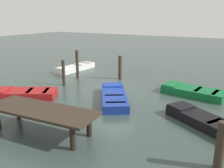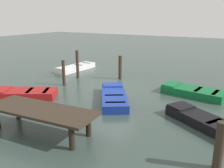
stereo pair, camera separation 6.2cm
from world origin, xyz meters
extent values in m
plane|color=#33423D|center=(0.00, 0.00, 0.00)|extent=(80.00, 80.00, 0.00)
cube|color=#33281E|center=(-0.39, 6.05, 0.90)|extent=(4.43, 1.79, 0.10)
cylinder|color=black|center=(1.38, 5.65, 0.42)|extent=(0.20, 0.20, 0.85)
cylinder|color=black|center=(-2.15, 6.45, 0.42)|extent=(0.20, 0.20, 0.85)
cylinder|color=black|center=(-2.08, 5.40, 0.42)|extent=(0.20, 0.20, 0.85)
cube|color=silver|center=(5.19, -3.21, 0.20)|extent=(1.33, 3.79, 0.40)
cube|color=#334772|center=(5.19, -3.21, 0.34)|extent=(1.05, 3.22, 0.04)
cube|color=silver|center=(5.29, -1.76, 0.43)|extent=(1.02, 0.88, 0.06)
cube|color=navy|center=(5.17, -3.49, 0.38)|extent=(0.85, 0.26, 0.04)
cube|color=navy|center=(5.09, -4.51, 0.38)|extent=(0.85, 0.26, 0.04)
cube|color=maroon|center=(3.39, 3.53, 0.20)|extent=(3.47, 2.76, 0.40)
cube|color=black|center=(3.39, 3.53, 0.34)|extent=(2.90, 2.26, 0.04)
cube|color=maroon|center=(4.49, 4.15, 0.43)|extent=(1.21, 1.39, 0.06)
cube|color=black|center=(3.18, 3.41, 0.38)|extent=(0.69, 1.00, 0.04)
cube|color=black|center=(2.41, 2.96, 0.38)|extent=(0.69, 1.00, 0.04)
cube|color=#0F602D|center=(-4.43, -1.32, 0.20)|extent=(3.47, 1.84, 0.40)
cube|color=orange|center=(-4.43, -1.32, 0.34)|extent=(2.93, 1.47, 0.04)
cube|color=#0F602D|center=(-3.16, -1.50, 0.43)|extent=(0.90, 1.33, 0.06)
cube|color=#B06E1E|center=(-4.68, -1.28, 0.38)|extent=(0.35, 1.09, 0.04)
cube|color=#B06E1E|center=(-5.58, -1.15, 0.38)|extent=(0.35, 1.09, 0.04)
cube|color=navy|center=(-1.03, 1.63, 0.20)|extent=(3.03, 3.84, 0.40)
cube|color=silver|center=(-1.03, 1.63, 0.34)|extent=(2.51, 3.22, 0.04)
cube|color=navy|center=(-0.25, 0.39, 0.43)|extent=(1.37, 1.28, 0.06)
cube|color=#A4A49F|center=(-1.18, 1.87, 0.38)|extent=(0.91, 0.67, 0.04)
cube|color=#A4A49F|center=(-1.74, 2.75, 0.38)|extent=(0.91, 0.67, 0.04)
cube|color=black|center=(-5.77, 2.56, 0.20)|extent=(3.74, 2.85, 0.40)
cube|color=gray|center=(-5.77, 2.56, 0.34)|extent=(3.14, 2.36, 0.04)
cube|color=black|center=(-4.53, 1.80, 0.43)|extent=(1.20, 1.24, 0.06)
cube|color=#776E5D|center=(-6.01, 2.70, 0.38)|extent=(0.60, 0.80, 0.04)
cylinder|color=#33281E|center=(0.75, -2.45, 0.82)|extent=(0.24, 0.24, 1.63)
cylinder|color=#33281E|center=(-6.43, 5.23, 0.73)|extent=(0.27, 0.27, 1.47)
cylinder|color=#33281E|center=(3.13, 0.65, 0.80)|extent=(0.20, 0.20, 1.61)
cylinder|color=#33281E|center=(3.51, -1.27, 0.98)|extent=(0.21, 0.21, 1.96)
camera|label=1|loc=(-6.72, 11.94, 4.25)|focal=38.48mm
camera|label=2|loc=(-6.77, 11.91, 4.25)|focal=38.48mm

